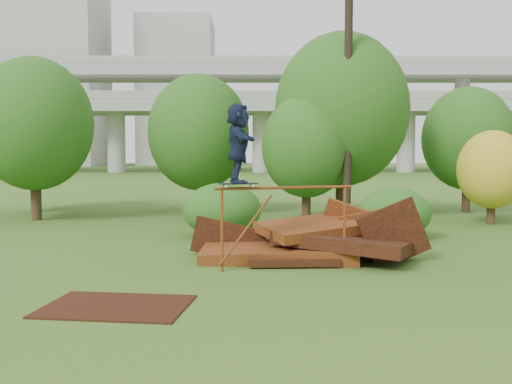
{
  "coord_description": "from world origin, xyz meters",
  "views": [
    {
      "loc": [
        -0.83,
        -10.96,
        2.51
      ],
      "look_at": [
        -0.8,
        2.0,
        1.6
      ],
      "focal_mm": 40.0,
      "sensor_mm": 36.0,
      "label": 1
    }
  ],
  "objects_px": {
    "skater": "(238,143)",
    "utility_pole": "(348,83)",
    "scrap_pile": "(306,243)",
    "flat_plate": "(116,306)"
  },
  "relations": [
    {
      "from": "skater",
      "to": "utility_pole",
      "type": "height_order",
      "value": "utility_pole"
    },
    {
      "from": "scrap_pile",
      "to": "skater",
      "type": "height_order",
      "value": "skater"
    },
    {
      "from": "scrap_pile",
      "to": "utility_pole",
      "type": "distance_m",
      "value": 8.17
    },
    {
      "from": "scrap_pile",
      "to": "flat_plate",
      "type": "height_order",
      "value": "scrap_pile"
    },
    {
      "from": "flat_plate",
      "to": "skater",
      "type": "bearing_deg",
      "value": 56.35
    },
    {
      "from": "scrap_pile",
      "to": "flat_plate",
      "type": "xyz_separation_m",
      "value": [
        -3.46,
        -4.24,
        -0.34
      ]
    },
    {
      "from": "skater",
      "to": "flat_plate",
      "type": "distance_m",
      "value": 4.36
    },
    {
      "from": "scrap_pile",
      "to": "utility_pole",
      "type": "relative_size",
      "value": 0.58
    },
    {
      "from": "skater",
      "to": "flat_plate",
      "type": "bearing_deg",
      "value": 138.5
    },
    {
      "from": "scrap_pile",
      "to": "flat_plate",
      "type": "distance_m",
      "value": 5.49
    }
  ]
}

